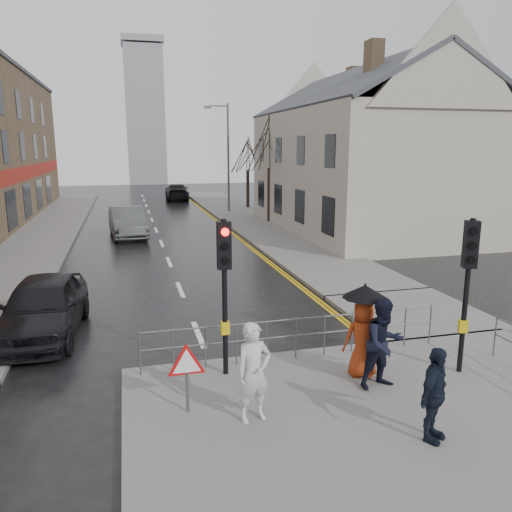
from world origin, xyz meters
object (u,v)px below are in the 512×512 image
pedestrian_d (434,395)px  car_parked (43,307)px  car_mid (128,222)px  pedestrian_with_umbrella (363,327)px  pedestrian_b (384,344)px  pedestrian_a (254,372)px

pedestrian_d → car_parked: (-7.05, 7.16, -0.16)m
car_mid → pedestrian_with_umbrella: bearing=-81.9°
pedestrian_d → car_parked: 10.05m
pedestrian_b → car_mid: pedestrian_b is taller
pedestrian_b → car_parked: 8.89m
pedestrian_a → car_mid: (-1.99, 20.76, -0.22)m
pedestrian_a → pedestrian_d: size_ratio=1.11×
pedestrian_d → car_parked: bearing=98.5°
pedestrian_with_umbrella → car_mid: bearing=103.4°
pedestrian_a → pedestrian_with_umbrella: bearing=10.0°
pedestrian_with_umbrella → pedestrian_d: 2.53m
pedestrian_a → pedestrian_with_umbrella: 2.92m
pedestrian_b → car_parked: pedestrian_b is taller
car_mid → pedestrian_d: bearing=-83.3°
pedestrian_d → pedestrian_b: bearing=50.1°
pedestrian_b → pedestrian_with_umbrella: bearing=97.3°
pedestrian_b → pedestrian_d: 1.95m
pedestrian_b → pedestrian_with_umbrella: size_ratio=0.93×
pedestrian_a → pedestrian_d: bearing=-39.6°
pedestrian_b → pedestrian_with_umbrella: 0.62m
pedestrian_a → pedestrian_with_umbrella: (2.69, 1.13, 0.20)m
car_parked → car_mid: bearing=85.2°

